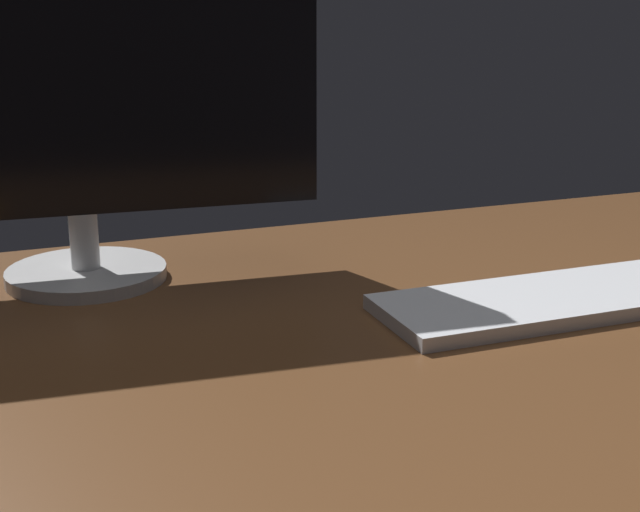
% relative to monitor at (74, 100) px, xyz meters
% --- Properties ---
extents(desk, '(1.40, 0.84, 0.02)m').
position_rel_monitor_xyz_m(desk, '(0.28, -0.26, -0.22)').
color(desk, brown).
rests_on(desk, ground).
extents(monitor, '(0.55, 0.18, 0.38)m').
position_rel_monitor_xyz_m(monitor, '(0.00, 0.00, 0.00)').
color(monitor, '#BCBCBC').
rests_on(monitor, desk).
extents(keyboard, '(0.44, 0.14, 0.02)m').
position_rel_monitor_xyz_m(keyboard, '(0.48, -0.28, -0.20)').
color(keyboard, silver).
rests_on(keyboard, desk).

